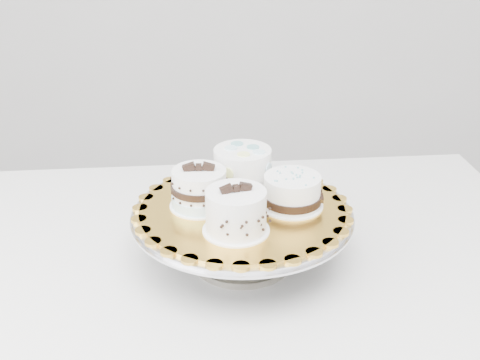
{
  "coord_description": "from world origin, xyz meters",
  "views": [
    {
      "loc": [
        0.09,
        -0.69,
        1.36
      ],
      "look_at": [
        0.08,
        0.24,
        0.91
      ],
      "focal_mm": 45.0,
      "sensor_mm": 36.0,
      "label": 1
    }
  ],
  "objects_px": {
    "cake_banded": "(199,190)",
    "cake_ribbon": "(293,192)",
    "cake_swirl": "(236,212)",
    "table": "(223,288)",
    "cake_board": "(242,209)",
    "cake_dots": "(242,169)",
    "cake_stand": "(242,227)"
  },
  "relations": [
    {
      "from": "table",
      "to": "cake_banded",
      "type": "xyz_separation_m",
      "value": [
        -0.04,
        -0.01,
        0.21
      ]
    },
    {
      "from": "cake_ribbon",
      "to": "cake_board",
      "type": "bearing_deg",
      "value": -175.38
    },
    {
      "from": "cake_banded",
      "to": "cake_dots",
      "type": "relative_size",
      "value": 0.83
    },
    {
      "from": "cake_swirl",
      "to": "cake_stand",
      "type": "bearing_deg",
      "value": 65.53
    },
    {
      "from": "cake_board",
      "to": "cake_banded",
      "type": "xyz_separation_m",
      "value": [
        -0.07,
        0.01,
        0.03
      ]
    },
    {
      "from": "table",
      "to": "cake_ribbon",
      "type": "xyz_separation_m",
      "value": [
        0.12,
        -0.01,
        0.21
      ]
    },
    {
      "from": "table",
      "to": "cake_swirl",
      "type": "relative_size",
      "value": 11.06
    },
    {
      "from": "cake_stand",
      "to": "cake_ribbon",
      "type": "bearing_deg",
      "value": 5.06
    },
    {
      "from": "cake_stand",
      "to": "cake_ribbon",
      "type": "relative_size",
      "value": 3.37
    },
    {
      "from": "cake_banded",
      "to": "cake_swirl",
      "type": "bearing_deg",
      "value": -55.58
    },
    {
      "from": "table",
      "to": "cake_board",
      "type": "xyz_separation_m",
      "value": [
        0.04,
        -0.01,
        0.18
      ]
    },
    {
      "from": "cake_board",
      "to": "cake_banded",
      "type": "distance_m",
      "value": 0.08
    },
    {
      "from": "table",
      "to": "cake_banded",
      "type": "height_order",
      "value": "cake_banded"
    },
    {
      "from": "cake_banded",
      "to": "table",
      "type": "bearing_deg",
      "value": 9.16
    },
    {
      "from": "cake_stand",
      "to": "cake_board",
      "type": "distance_m",
      "value": 0.04
    },
    {
      "from": "cake_swirl",
      "to": "cake_board",
      "type": "bearing_deg",
      "value": 65.53
    },
    {
      "from": "cake_stand",
      "to": "cake_banded",
      "type": "xyz_separation_m",
      "value": [
        -0.07,
        0.01,
        0.07
      ]
    },
    {
      "from": "table",
      "to": "cake_stand",
      "type": "bearing_deg",
      "value": -26.3
    },
    {
      "from": "cake_board",
      "to": "cake_swirl",
      "type": "bearing_deg",
      "value": -96.68
    },
    {
      "from": "cake_stand",
      "to": "cake_board",
      "type": "relative_size",
      "value": 1.09
    },
    {
      "from": "cake_banded",
      "to": "cake_dots",
      "type": "bearing_deg",
      "value": 41.59
    },
    {
      "from": "cake_dots",
      "to": "table",
      "type": "bearing_deg",
      "value": -117.86
    },
    {
      "from": "cake_stand",
      "to": "cake_dots",
      "type": "relative_size",
      "value": 3.06
    },
    {
      "from": "table",
      "to": "cake_stand",
      "type": "height_order",
      "value": "cake_stand"
    },
    {
      "from": "cake_stand",
      "to": "cake_dots",
      "type": "xyz_separation_m",
      "value": [
        -0.0,
        0.08,
        0.08
      ]
    },
    {
      "from": "cake_swirl",
      "to": "cake_banded",
      "type": "height_order",
      "value": "cake_swirl"
    },
    {
      "from": "table",
      "to": "cake_board",
      "type": "distance_m",
      "value": 0.18
    },
    {
      "from": "cake_banded",
      "to": "cake_ribbon",
      "type": "distance_m",
      "value": 0.16
    },
    {
      "from": "cake_banded",
      "to": "cake_board",
      "type": "bearing_deg",
      "value": -7.23
    },
    {
      "from": "cake_swirl",
      "to": "cake_ribbon",
      "type": "distance_m",
      "value": 0.13
    },
    {
      "from": "cake_ribbon",
      "to": "cake_swirl",
      "type": "bearing_deg",
      "value": -138.34
    },
    {
      "from": "cake_board",
      "to": "cake_swirl",
      "type": "height_order",
      "value": "cake_swirl"
    }
  ]
}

